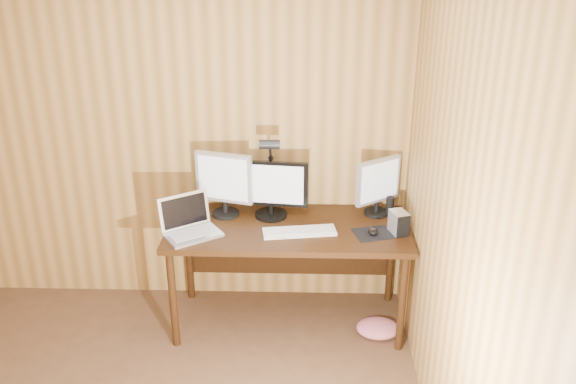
{
  "coord_description": "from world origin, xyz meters",
  "views": [
    {
      "loc": [
        1.03,
        -1.98,
        2.56
      ],
      "look_at": [
        0.93,
        1.58,
        1.02
      ],
      "focal_mm": 38.0,
      "sensor_mm": 36.0,
      "label": 1
    }
  ],
  "objects_px": {
    "phone": "(281,234)",
    "hard_drive": "(399,223)",
    "desk": "(289,238)",
    "monitor_left": "(224,182)",
    "mouse": "(373,231)",
    "desk_lamp": "(270,164)",
    "monitor_right": "(378,185)",
    "monitor_center": "(271,188)",
    "laptop": "(189,224)",
    "keyboard": "(299,232)",
    "speaker": "(390,206)"
  },
  "relations": [
    {
      "from": "phone",
      "to": "hard_drive",
      "type": "bearing_deg",
      "value": 3.75
    },
    {
      "from": "desk",
      "to": "monitor_left",
      "type": "height_order",
      "value": "monitor_left"
    },
    {
      "from": "mouse",
      "to": "desk_lamp",
      "type": "bearing_deg",
      "value": 152.1
    },
    {
      "from": "monitor_right",
      "to": "monitor_left",
      "type": "bearing_deg",
      "value": 148.09
    },
    {
      "from": "monitor_right",
      "to": "phone",
      "type": "bearing_deg",
      "value": 173.58
    },
    {
      "from": "monitor_center",
      "to": "mouse",
      "type": "distance_m",
      "value": 0.74
    },
    {
      "from": "monitor_left",
      "to": "phone",
      "type": "distance_m",
      "value": 0.55
    },
    {
      "from": "phone",
      "to": "desk_lamp",
      "type": "bearing_deg",
      "value": 103.84
    },
    {
      "from": "monitor_right",
      "to": "mouse",
      "type": "distance_m",
      "value": 0.36
    },
    {
      "from": "hard_drive",
      "to": "desk_lamp",
      "type": "height_order",
      "value": "desk_lamp"
    },
    {
      "from": "monitor_center",
      "to": "laptop",
      "type": "distance_m",
      "value": 0.6
    },
    {
      "from": "monitor_left",
      "to": "keyboard",
      "type": "height_order",
      "value": "monitor_left"
    },
    {
      "from": "desk",
      "to": "keyboard",
      "type": "bearing_deg",
      "value": -65.88
    },
    {
      "from": "phone",
      "to": "desk_lamp",
      "type": "height_order",
      "value": "desk_lamp"
    },
    {
      "from": "monitor_right",
      "to": "speaker",
      "type": "relative_size",
      "value": 3.05
    },
    {
      "from": "phone",
      "to": "desk_lamp",
      "type": "distance_m",
      "value": 0.5
    },
    {
      "from": "laptop",
      "to": "speaker",
      "type": "height_order",
      "value": "laptop"
    },
    {
      "from": "monitor_right",
      "to": "keyboard",
      "type": "xyz_separation_m",
      "value": [
        -0.53,
        -0.31,
        -0.2
      ]
    },
    {
      "from": "monitor_left",
      "to": "laptop",
      "type": "height_order",
      "value": "monitor_left"
    },
    {
      "from": "hard_drive",
      "to": "phone",
      "type": "distance_m",
      "value": 0.76
    },
    {
      "from": "monitor_left",
      "to": "laptop",
      "type": "xyz_separation_m",
      "value": [
        -0.2,
        -0.28,
        -0.18
      ]
    },
    {
      "from": "desk",
      "to": "laptop",
      "type": "bearing_deg",
      "value": -164.04
    },
    {
      "from": "monitor_center",
      "to": "hard_drive",
      "type": "relative_size",
      "value": 3.22
    },
    {
      "from": "mouse",
      "to": "hard_drive",
      "type": "height_order",
      "value": "hard_drive"
    },
    {
      "from": "desk",
      "to": "mouse",
      "type": "bearing_deg",
      "value": -16.69
    },
    {
      "from": "monitor_center",
      "to": "monitor_left",
      "type": "relative_size",
      "value": 1.14
    },
    {
      "from": "monitor_left",
      "to": "mouse",
      "type": "xyz_separation_m",
      "value": [
        0.99,
        -0.26,
        -0.22
      ]
    },
    {
      "from": "monitor_right",
      "to": "laptop",
      "type": "relative_size",
      "value": 0.94
    },
    {
      "from": "monitor_left",
      "to": "monitor_right",
      "type": "distance_m",
      "value": 1.04
    },
    {
      "from": "monitor_left",
      "to": "laptop",
      "type": "relative_size",
      "value": 1.05
    },
    {
      "from": "hard_drive",
      "to": "phone",
      "type": "xyz_separation_m",
      "value": [
        -0.76,
        -0.06,
        -0.07
      ]
    },
    {
      "from": "monitor_right",
      "to": "mouse",
      "type": "relative_size",
      "value": 3.73
    },
    {
      "from": "laptop",
      "to": "mouse",
      "type": "relative_size",
      "value": 3.97
    },
    {
      "from": "hard_drive",
      "to": "phone",
      "type": "bearing_deg",
      "value": 165.66
    },
    {
      "from": "keyboard",
      "to": "desk",
      "type": "bearing_deg",
      "value": 105.37
    },
    {
      "from": "desk_lamp",
      "to": "keyboard",
      "type": "bearing_deg",
      "value": -69.29
    },
    {
      "from": "desk_lamp",
      "to": "hard_drive",
      "type": "bearing_deg",
      "value": -31.41
    },
    {
      "from": "monitor_left",
      "to": "mouse",
      "type": "bearing_deg",
      "value": 1.09
    },
    {
      "from": "monitor_center",
      "to": "keyboard",
      "type": "bearing_deg",
      "value": -45.36
    },
    {
      "from": "laptop",
      "to": "hard_drive",
      "type": "height_order",
      "value": "laptop"
    },
    {
      "from": "laptop",
      "to": "monitor_center",
      "type": "bearing_deg",
      "value": -6.55
    },
    {
      "from": "hard_drive",
      "to": "desk_lamp",
      "type": "relative_size",
      "value": 0.27
    },
    {
      "from": "monitor_center",
      "to": "monitor_right",
      "type": "height_order",
      "value": "monitor_right"
    },
    {
      "from": "laptop",
      "to": "speaker",
      "type": "relative_size",
      "value": 3.25
    },
    {
      "from": "desk",
      "to": "monitor_center",
      "type": "distance_m",
      "value": 0.36
    },
    {
      "from": "monitor_right",
      "to": "desk_lamp",
      "type": "height_order",
      "value": "desk_lamp"
    },
    {
      "from": "monitor_center",
      "to": "hard_drive",
      "type": "xyz_separation_m",
      "value": [
        0.84,
        -0.23,
        -0.13
      ]
    },
    {
      "from": "desk",
      "to": "monitor_right",
      "type": "bearing_deg",
      "value": 12.94
    },
    {
      "from": "monitor_center",
      "to": "phone",
      "type": "distance_m",
      "value": 0.36
    },
    {
      "from": "monitor_left",
      "to": "monitor_center",
      "type": "bearing_deg",
      "value": 14.05
    }
  ]
}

